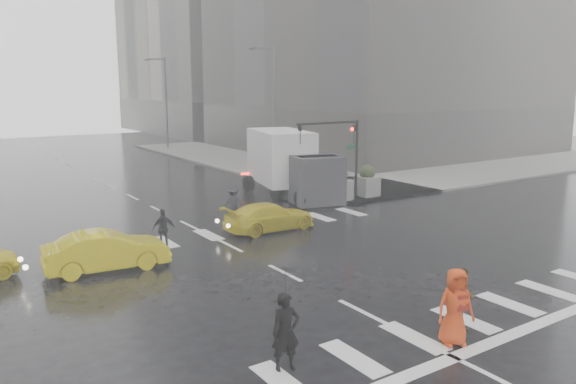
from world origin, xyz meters
TOP-DOWN VIEW (x-y plane):
  - ground at (0.00, 0.00)m, footprint 120.00×120.00m
  - sidewalk_ne at (19.50, 17.50)m, footprint 35.00×35.00m
  - building_ne_far at (29.00, 56.00)m, footprint 26.05×26.05m
  - road_markings at (0.00, 0.00)m, footprint 18.00×48.00m
  - traffic_signal_pole at (9.01, 8.01)m, footprint 4.45×0.42m
  - street_lamp_near at (10.87, 18.00)m, footprint 2.15×0.22m
  - street_lamp_far at (10.87, 38.00)m, footprint 2.15×0.22m
  - planter_west at (7.00, 8.20)m, footprint 1.10×1.10m
  - planter_mid at (9.00, 8.20)m, footprint 1.10×1.10m
  - planter_east at (11.00, 8.20)m, footprint 1.10×1.10m
  - pedestrian_black at (-3.63, -5.54)m, footprint 1.17×1.18m
  - pedestrian_brown at (1.28, -6.43)m, footprint 0.88×0.71m
  - pedestrian_orange at (0.55, -6.80)m, footprint 1.12×0.94m
  - pedestrian_far_a at (-2.31, 5.21)m, footprint 0.97×0.64m
  - pedestrian_far_b at (2.08, 7.57)m, footprint 1.24×0.96m
  - taxi_mid at (-4.96, 3.73)m, footprint 4.33×1.88m
  - taxi_rear at (2.63, 5.22)m, footprint 3.78×1.80m
  - box_truck at (7.50, 10.84)m, footprint 2.67×7.11m

SIDE VIEW (x-z plane):
  - ground at x=0.00m, z-range 0.00..0.00m
  - road_markings at x=0.00m, z-range 0.00..0.01m
  - sidewalk_ne at x=19.50m, z-range 0.00..0.15m
  - taxi_rear at x=2.63m, z-range 0.00..1.23m
  - taxi_mid at x=-4.96m, z-range 0.00..1.39m
  - pedestrian_far_a at x=-2.31m, z-range 0.00..1.57m
  - pedestrian_far_b at x=2.08m, z-range 0.00..1.69m
  - pedestrian_brown at x=1.28m, z-range 0.00..1.72m
  - pedestrian_orange at x=0.55m, z-range 0.00..1.96m
  - planter_west at x=7.00m, z-range 0.08..1.88m
  - planter_mid at x=9.00m, z-range 0.08..1.88m
  - planter_east at x=11.00m, z-range 0.08..1.88m
  - pedestrian_black at x=-3.63m, z-range 0.35..2.78m
  - box_truck at x=7.50m, z-range 0.13..3.91m
  - traffic_signal_pole at x=9.01m, z-range 0.97..5.47m
  - street_lamp_near at x=10.87m, z-range 0.45..9.45m
  - street_lamp_far at x=10.87m, z-range 0.45..9.45m
  - building_ne_far at x=29.00m, z-range -1.73..34.27m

